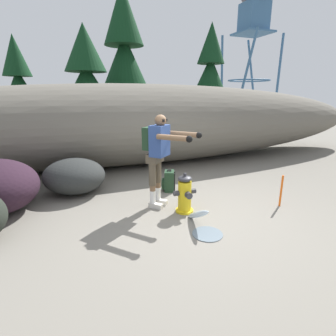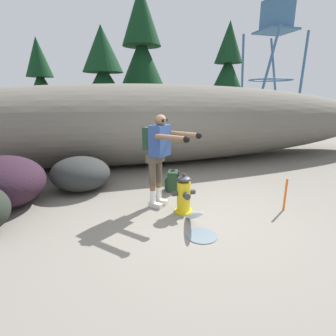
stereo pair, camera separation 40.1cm
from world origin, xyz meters
name	(u,v)px [view 2 (the right image)]	position (x,y,z in m)	size (l,w,h in m)	color
ground_plane	(195,219)	(0.00, 0.00, -0.02)	(56.00, 56.00, 0.04)	slate
dirt_embankment	(148,124)	(0.00, 4.00, 1.16)	(16.73, 3.20, 2.33)	#666056
fire_hydrant	(184,195)	(-0.13, 0.26, 0.33)	(0.41, 0.36, 0.72)	gold
hydrant_water_jet	(196,220)	(-0.13, -0.33, 0.13)	(0.46, 0.93, 0.48)	silver
utility_worker	(159,150)	(-0.47, 0.63, 1.08)	(0.94, 0.98, 1.69)	beige
spare_backpack	(172,181)	(-0.01, 1.35, 0.22)	(0.35, 0.35, 0.47)	#1E3823
boulder_large	(3,181)	(-3.24, 1.45, 0.47)	(1.55, 1.44, 0.94)	#2B1A27
boulder_mid	(81,173)	(-1.91, 1.97, 0.37)	(1.23, 1.31, 0.74)	#2A2C2B
pine_tree_far_left	(41,84)	(-3.90, 10.45, 2.53)	(1.90, 1.90, 4.61)	#47331E
pine_tree_left	(104,80)	(-1.04, 8.47, 2.63)	(2.66, 2.66, 4.84)	#47331E
pine_tree_center	(142,56)	(0.98, 10.17, 3.88)	(2.99, 2.99, 7.13)	#47331E
pine_tree_right	(228,70)	(4.79, 8.27, 3.15)	(2.03, 2.03, 5.33)	#47331E
watchtower	(277,19)	(10.37, 12.57, 6.78)	(3.74, 3.74, 8.98)	#386089
survey_stake	(285,195)	(1.65, -0.15, 0.30)	(0.04, 0.04, 0.60)	#E55914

